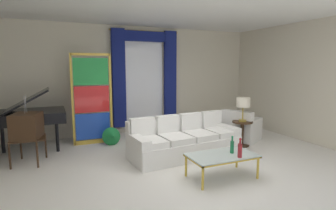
% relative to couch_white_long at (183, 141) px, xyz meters
% --- Properties ---
extents(ground_plane, '(16.00, 16.00, 0.00)m').
position_rel_couch_white_long_xyz_m(ground_plane, '(-0.29, -0.55, -0.31)').
color(ground_plane, white).
extents(wall_rear, '(8.00, 0.12, 3.00)m').
position_rel_couch_white_long_xyz_m(wall_rear, '(-0.29, 2.51, 1.19)').
color(wall_rear, beige).
rests_on(wall_rear, ground).
extents(wall_right, '(0.12, 7.00, 3.00)m').
position_rel_couch_white_long_xyz_m(wall_right, '(3.37, 0.05, 1.19)').
color(wall_right, beige).
rests_on(wall_right, ground).
extents(ceiling_slab, '(8.00, 7.60, 0.04)m').
position_rel_couch_white_long_xyz_m(ceiling_slab, '(-0.29, 0.25, 2.71)').
color(ceiling_slab, white).
extents(curtained_window, '(2.00, 0.17, 2.70)m').
position_rel_couch_white_long_xyz_m(curtained_window, '(-0.05, 2.34, 1.44)').
color(curtained_window, white).
rests_on(curtained_window, ground).
extents(couch_white_long, '(2.40, 1.12, 0.86)m').
position_rel_couch_white_long_xyz_m(couch_white_long, '(0.00, 0.00, 0.00)').
color(couch_white_long, white).
rests_on(couch_white_long, ground).
extents(coffee_table, '(1.15, 0.65, 0.41)m').
position_rel_couch_white_long_xyz_m(coffee_table, '(0.07, -1.34, 0.07)').
color(coffee_table, silver).
rests_on(coffee_table, ground).
extents(bottle_blue_decanter, '(0.07, 0.07, 0.30)m').
position_rel_couch_white_long_xyz_m(bottle_blue_decanter, '(0.27, -1.34, 0.23)').
color(bottle_blue_decanter, '#196B3D').
rests_on(bottle_blue_decanter, coffee_table).
extents(bottle_crystal_tall, '(0.07, 0.07, 0.33)m').
position_rel_couch_white_long_xyz_m(bottle_crystal_tall, '(0.25, -1.58, 0.24)').
color(bottle_crystal_tall, maroon).
rests_on(bottle_crystal_tall, coffee_table).
extents(vintage_tv, '(0.64, 0.70, 1.35)m').
position_rel_couch_white_long_xyz_m(vintage_tv, '(-3.01, 0.73, 0.42)').
color(vintage_tv, '#382314').
rests_on(vintage_tv, ground).
extents(armchair_white, '(1.10, 1.10, 0.80)m').
position_rel_couch_white_long_xyz_m(armchair_white, '(1.87, 0.44, -0.02)').
color(armchair_white, white).
rests_on(armchair_white, ground).
extents(stained_glass_divider, '(0.95, 0.05, 2.20)m').
position_rel_couch_white_long_xyz_m(stained_glass_divider, '(-1.65, 1.64, 0.75)').
color(stained_glass_divider, gold).
rests_on(stained_glass_divider, ground).
extents(peacock_figurine, '(0.44, 0.60, 0.50)m').
position_rel_couch_white_long_xyz_m(peacock_figurine, '(-1.26, 1.27, -0.09)').
color(peacock_figurine, beige).
rests_on(peacock_figurine, ground).
extents(round_side_table, '(0.48, 0.48, 0.59)m').
position_rel_couch_white_long_xyz_m(round_side_table, '(1.59, 0.04, 0.05)').
color(round_side_table, '#382314').
rests_on(round_side_table, ground).
extents(table_lamp_brass, '(0.32, 0.32, 0.57)m').
position_rel_couch_white_long_xyz_m(table_lamp_brass, '(1.59, 0.04, 0.72)').
color(table_lamp_brass, '#B29338').
rests_on(table_lamp_brass, round_side_table).
extents(grand_piano, '(1.50, 1.10, 1.40)m').
position_rel_couch_white_long_xyz_m(grand_piano, '(-3.03, 1.66, 0.50)').
color(grand_piano, black).
rests_on(grand_piano, ground).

